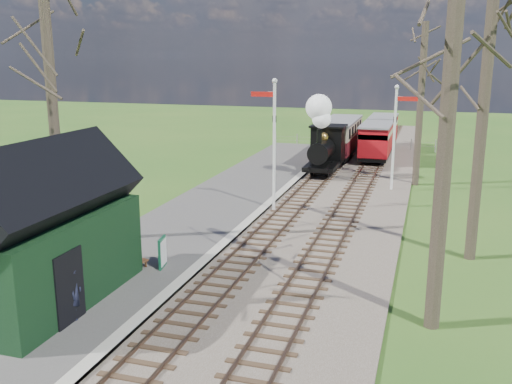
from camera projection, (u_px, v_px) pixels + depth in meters
distant_hills at (385, 238)px, 75.09m from camera, size 114.40×48.00×22.02m
ballast_bed at (336, 187)px, 31.92m from camera, size 8.00×60.00×0.10m
track_near at (314, 184)px, 32.28m from camera, size 1.60×60.00×0.15m
track_far at (360, 187)px, 31.54m from camera, size 1.60×60.00×0.15m
platform at (203, 216)px, 25.84m from camera, size 5.00×44.00×0.20m
coping_strip at (251, 221)px, 25.18m from camera, size 0.40×44.00×0.21m
station_shed at (42, 233)px, 16.26m from camera, size 3.25×6.30×4.78m
semaphore_near at (273, 136)px, 26.10m from camera, size 1.22×0.24×6.22m
semaphore_far at (396, 130)px, 30.27m from camera, size 1.22×0.24×5.72m
bare_trees at (287, 115)px, 19.64m from camera, size 15.51×22.39×12.00m
fence_line at (352, 142)px, 45.10m from camera, size 12.60×0.08×1.00m
locomotive at (324, 140)px, 34.65m from camera, size 1.94×4.54×4.86m
coach at (340, 136)px, 40.42m from camera, size 2.27×7.78×2.39m
red_carriage_a at (376, 141)px, 39.24m from camera, size 2.02×5.00×2.13m
red_carriage_b at (383, 131)px, 44.36m from camera, size 2.02×5.00×2.13m
sign_board at (163, 252)px, 19.27m from camera, size 0.21×0.72×1.05m
bench at (128, 260)px, 18.97m from camera, size 0.76×1.40×0.77m
person at (75, 293)px, 15.47m from camera, size 0.47×0.60×1.44m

